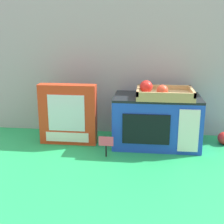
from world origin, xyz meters
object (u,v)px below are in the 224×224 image
(toy_microwave, at_px, (156,121))
(loose_toy_apple, at_px, (224,138))
(price_sign, at_px, (106,143))
(cookie_set_box, at_px, (68,114))
(food_groups_crate, at_px, (162,93))

(toy_microwave, bearing_deg, loose_toy_apple, 7.20)
(price_sign, height_order, loose_toy_apple, price_sign)
(toy_microwave, height_order, price_sign, toy_microwave)
(cookie_set_box, bearing_deg, toy_microwave, 3.73)
(food_groups_crate, distance_m, loose_toy_apple, 0.42)
(cookie_set_box, xyz_separation_m, price_sign, (0.22, -0.16, -0.09))
(toy_microwave, height_order, loose_toy_apple, toy_microwave)
(food_groups_crate, height_order, cookie_set_box, food_groups_crate)
(cookie_set_box, bearing_deg, price_sign, -35.30)
(cookie_set_box, bearing_deg, food_groups_crate, -0.64)
(toy_microwave, xyz_separation_m, cookie_set_box, (-0.46, -0.03, 0.03))
(price_sign, xyz_separation_m, loose_toy_apple, (0.59, 0.23, -0.03))
(toy_microwave, relative_size, price_sign, 4.34)
(loose_toy_apple, bearing_deg, toy_microwave, -172.80)
(food_groups_crate, bearing_deg, price_sign, -149.62)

